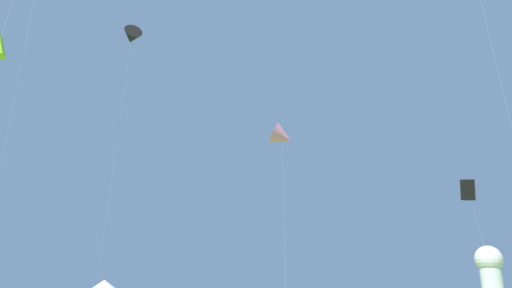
# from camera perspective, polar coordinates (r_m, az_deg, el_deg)

# --- Properties ---
(kite_pink_delta) EXTENTS (4.13, 3.63, 23.17)m
(kite_pink_delta) POSITION_cam_1_polar(r_m,az_deg,el_deg) (62.81, 3.29, 0.91)
(kite_pink_delta) COLOR pink
(kite_pink_delta) RESTS_ON ground
(kite_black_box) EXTENTS (2.16, 2.43, 14.80)m
(kite_black_box) POSITION_cam_1_polar(r_m,az_deg,el_deg) (64.41, 24.87, -5.21)
(kite_black_box) COLOR black
(kite_black_box) RESTS_ON ground
(kite_black_delta) EXTENTS (3.14, 3.38, 35.14)m
(kite_black_delta) POSITION_cam_1_polar(r_m,az_deg,el_deg) (65.12, -15.24, 12.77)
(kite_black_delta) COLOR black
(kite_black_delta) RESTS_ON ground
(festival_tent_center) EXTENTS (3.86, 3.86, 2.51)m
(festival_tent_center) POSITION_cam_1_polar(r_m,az_deg,el_deg) (74.13, -18.42, -16.63)
(festival_tent_center) COLOR white
(festival_tent_center) RESTS_ON ground
(observatory_dome) EXTENTS (6.40, 6.40, 10.80)m
(observatory_dome) POSITION_cam_1_polar(r_m,az_deg,el_deg) (125.42, 27.09, -13.39)
(observatory_dome) COLOR white
(observatory_dome) RESTS_ON ground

